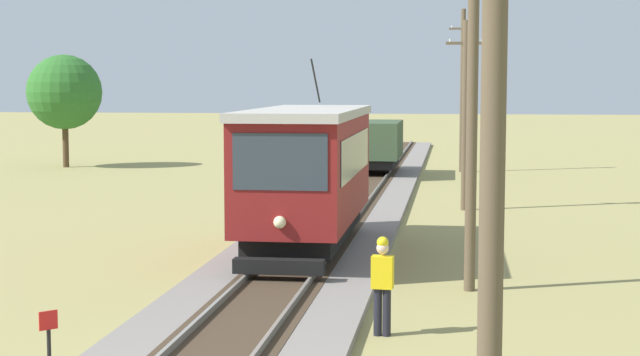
% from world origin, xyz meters
% --- Properties ---
extents(red_tram, '(2.60, 8.54, 4.79)m').
position_xyz_m(red_tram, '(0.00, 13.47, 2.19)').
color(red_tram, maroon).
rests_on(red_tram, rail_right).
extents(freight_car, '(2.40, 5.20, 2.31)m').
position_xyz_m(freight_car, '(0.00, 35.56, 1.56)').
color(freight_car, '#384C33').
rests_on(freight_car, rail_right).
extents(utility_pole_foreground, '(1.40, 0.25, 8.14)m').
position_xyz_m(utility_pole_foreground, '(4.12, -2.32, 4.17)').
color(utility_pole_foreground, brown).
rests_on(utility_pole_foreground, ground).
extents(utility_pole_near_tram, '(1.40, 0.58, 7.82)m').
position_xyz_m(utility_pole_near_tram, '(4.12, 9.50, 4.01)').
color(utility_pole_near_tram, brown).
rests_on(utility_pole_near_tram, ground).
extents(utility_pole_mid, '(1.40, 0.24, 6.64)m').
position_xyz_m(utility_pole_mid, '(4.12, 23.41, 3.42)').
color(utility_pole_mid, brown).
rests_on(utility_pole_mid, ground).
extents(utility_pole_far, '(1.40, 0.28, 8.11)m').
position_xyz_m(utility_pole_far, '(4.12, 38.52, 4.15)').
color(utility_pole_far, brown).
rests_on(utility_pole_far, ground).
extents(trackside_signal_marker, '(0.21, 0.21, 1.18)m').
position_xyz_m(trackside_signal_marker, '(-2.08, 1.79, 0.67)').
color(trackside_signal_marker, black).
rests_on(trackside_signal_marker, ground).
extents(track_worker, '(0.40, 0.27, 1.78)m').
position_xyz_m(track_worker, '(2.53, 5.57, 0.98)').
color(track_worker, black).
rests_on(track_worker, ground).
extents(tree_left_near, '(3.94, 3.94, 5.95)m').
position_xyz_m(tree_left_near, '(-16.65, 38.53, 3.96)').
color(tree_left_near, '#4C3823').
rests_on(tree_left_near, ground).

